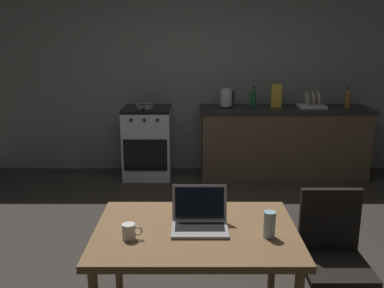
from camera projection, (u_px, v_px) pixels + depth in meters
The scene contains 15 objects.
ground_plane at pixel (192, 261), 3.61m from camera, with size 12.00×12.00×0.00m, color #2D2823.
back_wall at pixel (215, 69), 5.77m from camera, with size 6.40×0.10×2.73m, color slate.
kitchen_counter at pixel (284, 142), 5.65m from camera, with size 2.16×0.64×0.91m.
stove_oven at pixel (149, 142), 5.66m from camera, with size 0.60×0.62×0.91m.
dining_table at pixel (197, 242), 2.51m from camera, with size 1.16×0.83×0.75m.
chair at pixel (334, 253), 2.69m from camera, with size 0.40×0.40×0.90m.
laptop at pixel (201, 220), 2.49m from camera, with size 0.32×0.26×0.23m.
electric_kettle at pixel (228, 98), 5.51m from camera, with size 0.18×0.16×0.25m.
bottle at pixel (350, 98), 5.46m from camera, with size 0.07×0.07×0.27m.
frying_pan at pixel (147, 106), 5.51m from camera, with size 0.24×0.41×0.05m.
coffee_mug at pixel (131, 231), 2.36m from camera, with size 0.11×0.07×0.09m.
drinking_glass at pixel (271, 225), 2.37m from camera, with size 0.07×0.07×0.15m.
cereal_box at pixel (278, 96), 5.52m from camera, with size 0.13×0.05×0.30m.
dish_rack at pixel (314, 104), 5.53m from camera, with size 0.34×0.26×0.21m.
bottle_b at pixel (255, 97), 5.59m from camera, with size 0.07×0.07×0.26m.
Camera 1 is at (0.01, -3.26, 1.84)m, focal length 40.70 mm.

